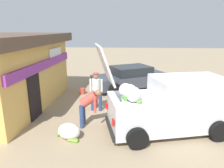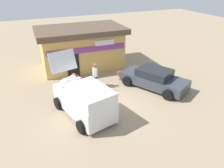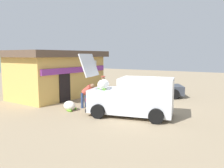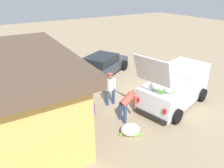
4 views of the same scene
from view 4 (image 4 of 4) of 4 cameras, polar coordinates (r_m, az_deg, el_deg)
ground_plane at (r=11.31m, az=11.07°, el=-3.00°), size 60.00×60.00×0.00m
storefront_bar at (r=8.55m, az=-25.11°, el=-2.44°), size 6.94×4.31×3.21m
delivery_van at (r=10.39m, az=17.57°, el=-0.62°), size 2.83×4.63×2.99m
parked_sedan at (r=13.51m, az=-3.04°, el=5.20°), size 3.71×4.78×1.31m
vendor_standing at (r=9.78m, az=-0.48°, el=-0.93°), size 0.37×0.57×1.67m
customer_bending at (r=8.71m, az=4.29°, el=-5.30°), size 0.57×0.80×1.38m
unloaded_banana_pile at (r=8.22m, az=5.23°, el=-12.73°), size 0.86×0.95×0.50m
paint_bucket at (r=11.55m, az=-11.01°, el=-1.50°), size 0.29×0.29×0.31m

